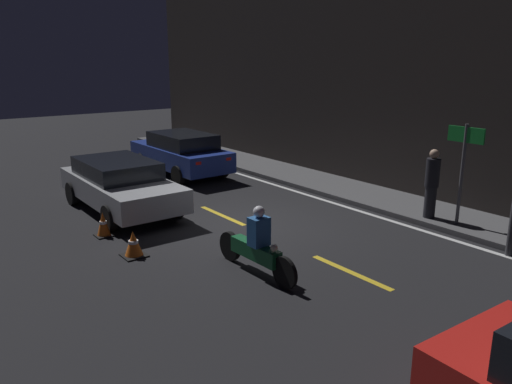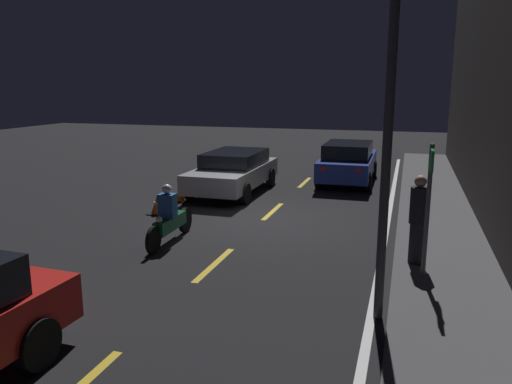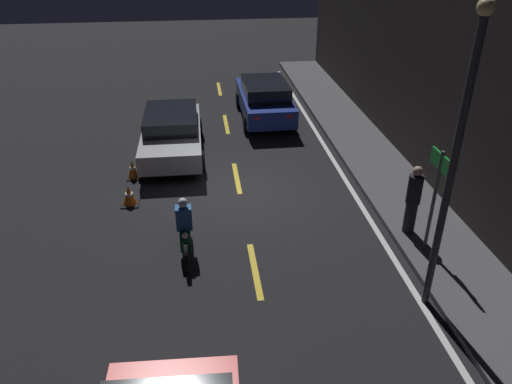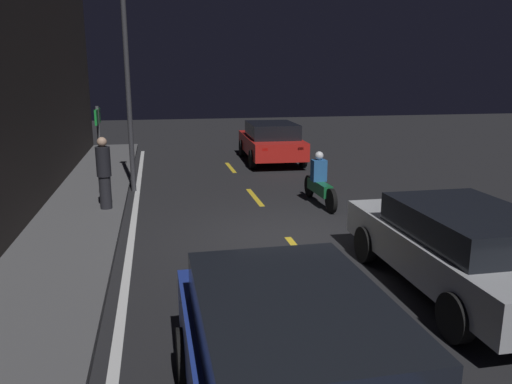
{
  "view_description": "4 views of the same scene",
  "coord_description": "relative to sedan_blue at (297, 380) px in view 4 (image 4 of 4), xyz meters",
  "views": [
    {
      "loc": [
        9.49,
        -6.82,
        3.99
      ],
      "look_at": [
        0.04,
        0.33,
        0.81
      ],
      "focal_mm": 35.0,
      "sensor_mm": 36.0,
      "label": 1
    },
    {
      "loc": [
        12.3,
        3.57,
        3.52
      ],
      "look_at": [
        0.41,
        -0.07,
        0.85
      ],
      "focal_mm": 35.0,
      "sensor_mm": 36.0,
      "label": 2
    },
    {
      "loc": [
        12.21,
        -1.05,
        6.74
      ],
      "look_at": [
        1.45,
        0.28,
        0.83
      ],
      "focal_mm": 35.0,
      "sensor_mm": 36.0,
      "label": 3
    },
    {
      "loc": [
        -9.52,
        2.58,
        3.32
      ],
      "look_at": [
        0.42,
        0.59,
        0.9
      ],
      "focal_mm": 35.0,
      "sensor_mm": 36.0,
      "label": 4
    }
  ],
  "objects": [
    {
      "name": "ground_plane",
      "position": [
        5.94,
        -1.51,
        -0.79
      ],
      "size": [
        56.0,
        56.0,
        0.0
      ],
      "primitive_type": "plane",
      "color": "black"
    },
    {
      "name": "raised_curb",
      "position": [
        5.94,
        2.9,
        -0.73
      ],
      "size": [
        28.0,
        1.96,
        0.14
      ],
      "color": "#4C4C4F",
      "rests_on": "ground"
    },
    {
      "name": "lane_dash_c",
      "position": [
        4.94,
        -1.51,
        -0.79
      ],
      "size": [
        2.0,
        0.14,
        0.01
      ],
      "color": "gold",
      "rests_on": "ground"
    },
    {
      "name": "lane_dash_d",
      "position": [
        9.44,
        -1.51,
        -0.79
      ],
      "size": [
        2.0,
        0.14,
        0.01
      ],
      "color": "gold",
      "rests_on": "ground"
    },
    {
      "name": "lane_dash_e",
      "position": [
        13.94,
        -1.51,
        -0.79
      ],
      "size": [
        2.0,
        0.14,
        0.01
      ],
      "color": "gold",
      "rests_on": "ground"
    },
    {
      "name": "lane_solid_kerb",
      "position": [
        5.94,
        1.67,
        -0.79
      ],
      "size": [
        25.2,
        0.14,
        0.01
      ],
      "color": "silver",
      "rests_on": "ground"
    },
    {
      "name": "sedan_blue",
      "position": [
        0.0,
        0.0,
        0.0
      ],
      "size": [
        4.45,
        1.92,
        1.49
      ],
      "rotation": [
        0.0,
        0.0,
        3.15
      ],
      "color": "navy",
      "rests_on": "ground"
    },
    {
      "name": "hatchback_silver",
      "position": [
        2.88,
        -3.42,
        -0.05
      ],
      "size": [
        4.54,
        2.0,
        1.37
      ],
      "rotation": [
        0.0,
        0.0,
        -0.01
      ],
      "color": "#9EA0A5",
      "rests_on": "ground"
    },
    {
      "name": "taxi_red",
      "position": [
        14.88,
        -3.22,
        0.01
      ],
      "size": [
        4.59,
        2.18,
        1.5
      ],
      "rotation": [
        0.0,
        0.0,
        -0.04
      ],
      "color": "red",
      "rests_on": "ground"
    },
    {
      "name": "motorcycle",
      "position": [
        8.38,
        -3.01,
        -0.24
      ],
      "size": [
        2.27,
        0.37,
        1.37
      ],
      "rotation": [
        0.0,
        0.0,
        0.02
      ],
      "color": "black",
      "rests_on": "ground"
    },
    {
      "name": "traffic_cone_near",
      "position": [
        4.58,
        -4.56,
        -0.51
      ],
      "size": [
        0.39,
        0.39,
        0.58
      ],
      "color": "black",
      "rests_on": "ground"
    },
    {
      "name": "traffic_cone_mid",
      "position": [
        6.15,
        -4.51,
        -0.53
      ],
      "size": [
        0.48,
        0.48,
        0.55
      ],
      "color": "black",
      "rests_on": "ground"
    },
    {
      "name": "pedestrian",
      "position": [
        8.53,
        2.32,
        0.22
      ],
      "size": [
        0.34,
        0.34,
        1.73
      ],
      "color": "black",
      "rests_on": "raised_curb"
    },
    {
      "name": "shop_sign",
      "position": [
        9.22,
        2.45,
        1.03
      ],
      "size": [
        0.9,
        0.08,
        2.4
      ],
      "color": "#4C4C51",
      "rests_on": "raised_curb"
    },
    {
      "name": "street_lamp",
      "position": [
        10.85,
        1.77,
        2.44
      ],
      "size": [
        0.28,
        0.28,
        5.76
      ],
      "color": "#333338",
      "rests_on": "ground"
    }
  ]
}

